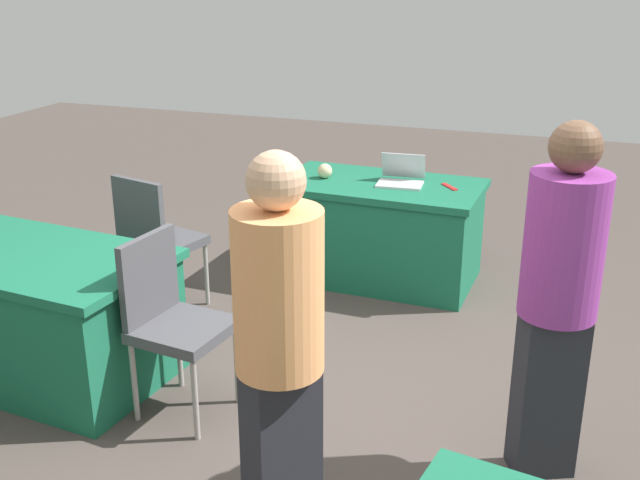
% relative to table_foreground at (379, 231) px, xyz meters
% --- Properties ---
extents(ground_plane, '(14.40, 14.40, 0.00)m').
position_rel_table_foreground_xyz_m(ground_plane, '(-0.23, 1.81, -0.37)').
color(ground_plane, '#4C423D').
extents(table_foreground, '(1.47, 0.85, 0.74)m').
position_rel_table_foreground_xyz_m(table_foreground, '(0.00, 0.00, 0.00)').
color(table_foreground, '#196647').
rests_on(table_foreground, ground).
extents(table_back_left, '(1.86, 1.03, 0.74)m').
position_rel_table_foreground_xyz_m(table_back_left, '(1.59, 2.00, -0.00)').
color(table_back_left, '#196647').
rests_on(table_back_left, ground).
extents(chair_near_front, '(0.49, 0.49, 0.96)m').
position_rel_table_foreground_xyz_m(chair_near_front, '(0.53, 2.09, 0.18)').
color(chair_near_front, '#9E9993').
rests_on(chair_near_front, ground).
extents(chair_tucked_left, '(0.53, 0.53, 0.96)m').
position_rel_table_foreground_xyz_m(chair_tucked_left, '(1.23, 1.07, 0.18)').
color(chair_tucked_left, '#9E9993').
rests_on(chair_tucked_left, ground).
extents(person_presenter, '(0.45, 0.45, 1.66)m').
position_rel_table_foreground_xyz_m(person_presenter, '(-1.33, 1.97, 0.55)').
color(person_presenter, '#26262D').
rests_on(person_presenter, ground).
extents(person_attendee_standing, '(0.48, 0.48, 1.65)m').
position_rel_table_foreground_xyz_m(person_attendee_standing, '(-0.37, 2.81, 0.54)').
color(person_attendee_standing, '#26262D').
rests_on(person_attendee_standing, ground).
extents(laptop_silver, '(0.34, 0.32, 0.21)m').
position_rel_table_foreground_xyz_m(laptop_silver, '(-0.14, -0.02, 0.41)').
color(laptop_silver, silver).
rests_on(laptop_silver, table_foreground).
extents(yarn_ball, '(0.11, 0.11, 0.11)m').
position_rel_table_foreground_xyz_m(yarn_ball, '(0.42, 0.02, 0.42)').
color(yarn_ball, beige).
rests_on(yarn_ball, table_foreground).
extents(scissors_red, '(0.14, 0.16, 0.01)m').
position_rel_table_foreground_xyz_m(scissors_red, '(-0.49, -0.05, 0.37)').
color(scissors_red, red).
rests_on(scissors_red, table_foreground).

